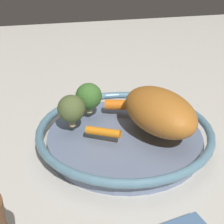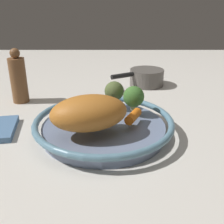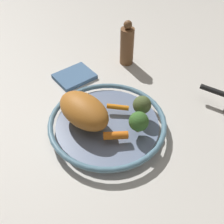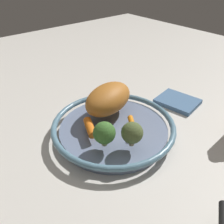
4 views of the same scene
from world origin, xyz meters
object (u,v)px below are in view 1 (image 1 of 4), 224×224
Objects in this scene: roast_chicken_piece at (160,111)px; broccoli_floret_mid at (71,109)px; serving_bowl at (125,135)px; baby_carrot_center at (103,132)px; baby_carrot_back at (121,105)px; broccoli_floret_large at (89,96)px.

broccoli_floret_mid is at bearing 160.11° from roast_chicken_piece.
baby_carrot_center is (-0.05, -0.02, 0.03)m from serving_bowl.
roast_chicken_piece is 0.11m from baby_carrot_center.
roast_chicken_piece is at bearing -19.89° from broccoli_floret_mid.
serving_bowl is 5.20× the size of baby_carrot_back.
baby_carrot_back is 0.07m from broccoli_floret_large.
roast_chicken_piece is at bearing -2.73° from baby_carrot_center.
baby_carrot_center is at bearing -86.09° from broccoli_floret_large.
broccoli_floret_mid is (-0.15, 0.05, -0.00)m from roast_chicken_piece.
roast_chicken_piece is at bearing -27.32° from serving_bowl.
broccoli_floret_mid is at bearing 134.14° from baby_carrot_center.
baby_carrot_center is at bearing 177.27° from roast_chicken_piece.
roast_chicken_piece reaches higher than serving_bowl.
baby_carrot_back is (0.01, 0.07, 0.03)m from serving_bowl.
serving_bowl is at bearing 152.68° from roast_chicken_piece.
broccoli_floret_large is at bearing 136.79° from roast_chicken_piece.
baby_carrot_back is at bearing 80.54° from serving_bowl.
baby_carrot_back is (-0.04, 0.10, -0.03)m from roast_chicken_piece.
roast_chicken_piece reaches higher than broccoli_floret_mid.
baby_carrot_center is 0.07m from broccoli_floret_mid.
broccoli_floret_large and broccoli_floret_mid have the same top height.
baby_carrot_back is at bearing 114.43° from roast_chicken_piece.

